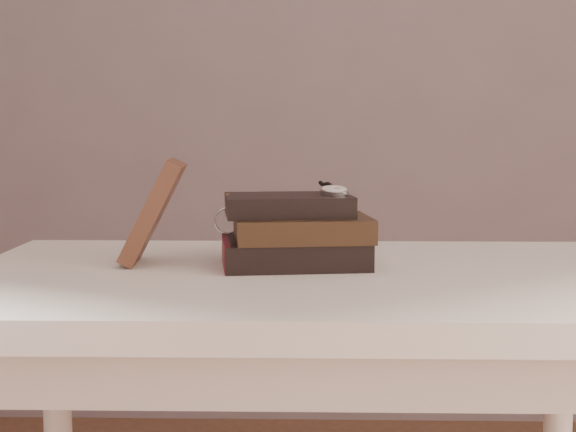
{
  "coord_description": "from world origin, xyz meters",
  "views": [
    {
      "loc": [
        -0.0,
        -0.79,
        0.96
      ],
      "look_at": [
        -0.03,
        0.39,
        0.82
      ],
      "focal_mm": 50.1,
      "sensor_mm": 36.0,
      "label": 1
    }
  ],
  "objects": [
    {
      "name": "journal",
      "position": [
        -0.23,
        0.41,
        0.83
      ],
      "size": [
        0.1,
        0.11,
        0.16
      ],
      "primitive_type": "cube",
      "rotation": [
        0.0,
        0.47,
        0.07
      ],
      "color": "#402218",
      "rests_on": "table"
    },
    {
      "name": "pocket_watch",
      "position": [
        0.04,
        0.4,
        0.86
      ],
      "size": [
        0.05,
        0.15,
        0.02
      ],
      "color": "silver",
      "rests_on": "book_stack"
    },
    {
      "name": "table",
      "position": [
        0.0,
        0.35,
        0.66
      ],
      "size": [
        1.0,
        0.6,
        0.75
      ],
      "color": "white",
      "rests_on": "ground"
    },
    {
      "name": "book_stack",
      "position": [
        -0.02,
        0.39,
        0.8
      ],
      "size": [
        0.23,
        0.17,
        0.11
      ],
      "color": "black",
      "rests_on": "table"
    },
    {
      "name": "eyeglasses",
      "position": [
        -0.1,
        0.46,
        0.81
      ],
      "size": [
        0.1,
        0.11,
        0.04
      ],
      "color": "silver",
      "rests_on": "book_stack"
    }
  ]
}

